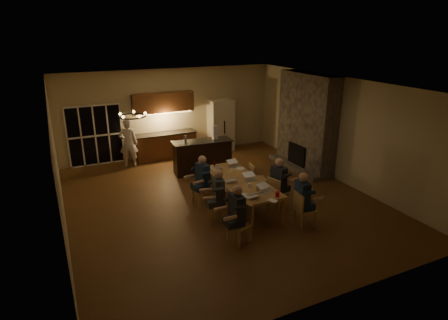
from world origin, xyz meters
The scene contains 44 objects.
floor centered at (0.00, 0.00, 0.00)m, with size 9.00×9.00×0.00m, color brown.
back_wall centered at (0.00, 4.52, 1.60)m, with size 8.00×0.04×3.20m, color #C4B38A.
left_wall centered at (-4.02, 0.00, 1.60)m, with size 0.04×9.00×3.20m, color #C4B38A.
right_wall centered at (4.02, 0.00, 1.60)m, with size 0.04×9.00×3.20m, color #C4B38A.
ceiling centered at (0.00, 0.00, 3.22)m, with size 8.00×9.00×0.04m, color white.
french_doors centered at (-2.70, 4.47, 1.05)m, with size 1.86×0.08×2.10m, color black.
fireplace centered at (3.70, 1.20, 1.60)m, with size 0.58×2.50×3.20m, color #6B6354.
kitchenette centered at (-0.30, 4.20, 1.20)m, with size 2.24×0.68×2.40m, color brown, non-canonical shape.
refrigerator centered at (1.90, 4.15, 1.00)m, with size 0.90×0.68×2.00m, color beige.
dining_table centered at (0.33, -0.55, 0.38)m, with size 1.10×2.81×0.75m, color #AE8545.
bar_island centered at (0.37, 2.25, 0.54)m, with size 1.95×0.68×1.08m, color black.
chair_left_near centered at (-0.51, -2.13, 0.45)m, with size 0.44×0.44×0.89m, color tan, non-canonical shape.
chair_left_mid centered at (-0.58, -1.07, 0.45)m, with size 0.44×0.44×0.89m, color tan, non-canonical shape.
chair_left_far centered at (-0.54, 0.04, 0.45)m, with size 0.44×0.44×0.89m, color tan, non-canonical shape.
chair_right_near centered at (1.26, -2.16, 0.45)m, with size 0.44×0.44×0.89m, color tan, non-canonical shape.
chair_right_mid centered at (1.19, -1.06, 0.45)m, with size 0.44×0.44×0.89m, color tan, non-canonical shape.
chair_right_far centered at (1.20, 0.00, 0.45)m, with size 0.44×0.44×0.89m, color tan, non-canonical shape.
person_left_near centered at (-0.56, -2.11, 0.69)m, with size 0.60×0.60×1.38m, color #25282F, non-canonical shape.
person_right_near centered at (1.17, -2.11, 0.69)m, with size 0.60×0.60×1.38m, color #1D2F49, non-canonical shape.
person_left_mid centered at (-0.54, -1.08, 0.69)m, with size 0.60×0.60×1.38m, color #31363A, non-canonical shape.
person_right_mid centered at (1.23, -1.01, 0.69)m, with size 0.60×0.60×1.38m, color #25282F, non-canonical shape.
person_left_far centered at (-0.51, 0.02, 0.69)m, with size 0.60×0.60×1.38m, color #1D2F49, non-canonical shape.
standing_person centered at (-1.72, 3.80, 0.85)m, with size 0.62×0.40×1.69m, color silver.
chandelier centered at (-2.36, -0.63, 2.75)m, with size 0.59×0.59×0.03m, color black.
laptop_a centered at (0.09, -1.56, 0.86)m, with size 0.32×0.28×0.23m, color silver, non-canonical shape.
laptop_b centered at (0.57, -1.45, 0.86)m, with size 0.32×0.28×0.23m, color silver, non-canonical shape.
laptop_c centered at (0.06, -0.48, 0.86)m, with size 0.32×0.28×0.23m, color silver, non-canonical shape.
laptop_d centered at (0.58, -0.65, 0.86)m, with size 0.32×0.28×0.23m, color silver, non-canonical shape.
laptop_e centered at (0.11, 0.55, 0.86)m, with size 0.32×0.28×0.23m, color silver, non-canonical shape.
laptop_f centered at (0.64, 0.46, 0.86)m, with size 0.32×0.28×0.23m, color silver, non-canonical shape.
mug_front centered at (0.34, -1.04, 0.80)m, with size 0.08×0.08×0.10m, color white.
mug_mid centered at (0.38, 0.08, 0.80)m, with size 0.08×0.08×0.10m, color white.
mug_back centered at (-0.07, 0.25, 0.80)m, with size 0.09×0.09×0.10m, color white.
redcup_near centered at (0.67, -1.81, 0.81)m, with size 0.10×0.10×0.12m, color #AE0B1B.
redcup_mid centered at (-0.14, -0.17, 0.81)m, with size 0.09×0.09×0.12m, color #AE0B1B.
can_silver centered at (0.43, -1.27, 0.81)m, with size 0.07×0.07×0.12m, color #B2B2B7.
can_cola centered at (0.17, 0.79, 0.81)m, with size 0.06×0.06×0.12m, color #3F0F0C.
can_right centered at (0.76, -0.30, 0.81)m, with size 0.07×0.07×0.12m, color #B2B2B7.
plate_near centered at (0.63, -1.17, 0.76)m, with size 0.24×0.24×0.02m, color white.
plate_left centered at (-0.02, -1.45, 0.76)m, with size 0.25×0.25×0.02m, color white.
plate_far centered at (0.73, 0.21, 0.76)m, with size 0.25×0.25×0.02m, color white.
notepad centered at (0.44, -1.97, 0.76)m, with size 0.15×0.22×0.01m, color white.
bar_bottle centered at (-0.19, 2.28, 1.20)m, with size 0.07×0.07×0.24m, color #99999E.
bar_blender centered at (0.84, 2.28, 1.30)m, with size 0.14×0.14×0.45m, color silver.
Camera 1 is at (-3.91, -8.64, 4.54)m, focal length 30.00 mm.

